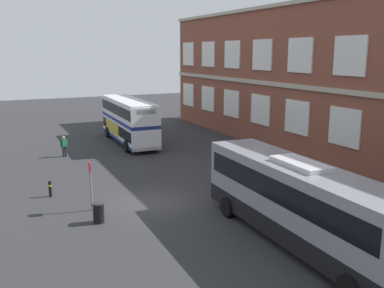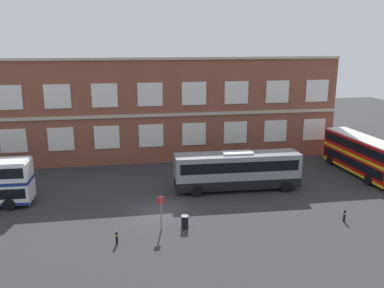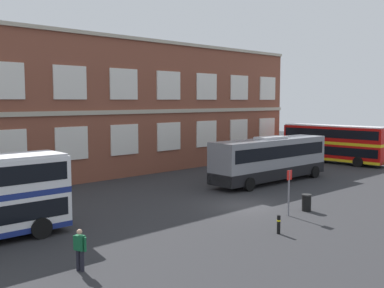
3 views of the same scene
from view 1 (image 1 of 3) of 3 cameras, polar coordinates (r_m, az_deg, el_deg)
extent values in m
plane|color=#2B2B2D|center=(25.62, -1.10, -7.01)|extent=(120.00, 120.00, 0.00)
cube|color=brown|center=(35.56, 21.69, 7.40)|extent=(50.44, 8.00, 11.97)
cube|color=#B2A893|center=(32.71, 16.74, 6.98)|extent=(50.44, 0.16, 0.36)
cube|color=silver|center=(51.97, -0.47, 6.58)|extent=(2.82, 0.12, 2.63)
cube|color=silver|center=(47.47, 2.13, 6.04)|extent=(2.82, 0.12, 2.63)
cube|color=silver|center=(43.10, 5.26, 5.37)|extent=(2.82, 0.12, 2.63)
cube|color=silver|center=(38.89, 9.06, 4.53)|extent=(2.82, 0.12, 2.63)
cube|color=silver|center=(34.90, 13.76, 3.48)|extent=(2.82, 0.12, 2.63)
cube|color=silver|center=(31.21, 19.60, 2.12)|extent=(2.82, 0.12, 2.63)
cube|color=silver|center=(51.72, -0.48, 11.86)|extent=(2.82, 0.12, 2.63)
cube|color=silver|center=(47.20, 2.17, 11.83)|extent=(2.82, 0.12, 2.63)
cube|color=silver|center=(42.80, 5.38, 11.75)|extent=(2.82, 0.12, 2.63)
cube|color=silver|center=(38.56, 9.31, 11.60)|extent=(2.82, 0.12, 2.63)
cube|color=silver|center=(34.53, 14.17, 11.35)|extent=(2.82, 0.12, 2.63)
cube|color=silver|center=(30.80, 20.24, 10.93)|extent=(2.82, 0.12, 2.63)
cube|color=silver|center=(40.79, -8.36, 1.88)|extent=(11.08, 2.92, 1.75)
cube|color=black|center=(40.76, -8.37, 2.17)|extent=(10.64, 2.94, 0.90)
cube|color=navy|center=(40.62, -8.41, 3.31)|extent=(11.08, 2.92, 0.30)
cube|color=silver|center=(40.49, -8.45, 4.60)|extent=(11.08, 2.92, 1.55)
cube|color=black|center=(40.48, -8.45, 4.71)|extent=(10.64, 2.94, 0.90)
cube|color=navy|center=(40.93, -8.33, 0.87)|extent=(11.08, 2.94, 0.28)
cube|color=silver|center=(40.39, -8.49, 5.77)|extent=(10.86, 2.81, 0.12)
cube|color=gold|center=(41.73, -10.56, 2.16)|extent=(4.84, 0.19, 1.10)
cube|color=yellow|center=(35.23, -6.10, 4.24)|extent=(0.12, 1.66, 0.40)
cylinder|color=black|center=(36.96, -8.64, -0.31)|extent=(1.05, 0.35, 1.04)
cylinder|color=black|center=(37.68, -4.90, 0.03)|extent=(1.05, 0.35, 1.04)
cylinder|color=black|center=(43.77, -11.10, 1.55)|extent=(1.05, 0.35, 1.04)
cylinder|color=black|center=(44.38, -7.89, 1.80)|extent=(1.05, 0.35, 1.04)
cube|color=gray|center=(19.56, 13.93, -7.36)|extent=(12.07, 2.89, 3.20)
cube|color=black|center=(19.36, 14.03, -5.57)|extent=(11.35, 2.91, 1.00)
cube|color=black|center=(19.96, 13.76, -10.47)|extent=(12.07, 2.91, 0.90)
cube|color=silver|center=(19.07, 14.19, -2.53)|extent=(2.91, 1.36, 0.20)
cylinder|color=black|center=(22.59, 4.74, -8.33)|extent=(1.05, 0.35, 1.04)
cylinder|color=black|center=(23.86, 10.17, -7.36)|extent=(1.05, 0.35, 1.04)
cylinder|color=black|center=(36.63, -16.45, -0.94)|extent=(0.21, 0.21, 0.85)
cylinder|color=black|center=(36.53, -16.72, -0.99)|extent=(0.21, 0.21, 0.85)
cube|color=#145933|center=(36.43, -16.65, 0.15)|extent=(0.37, 0.46, 0.60)
cylinder|color=#145933|center=(36.56, -16.30, 0.16)|extent=(0.14, 0.14, 0.57)
cylinder|color=#145933|center=(36.31, -17.00, 0.04)|extent=(0.14, 0.14, 0.57)
sphere|color=tan|center=(36.34, -16.70, 0.82)|extent=(0.22, 0.22, 0.22)
cylinder|color=slate|center=(23.68, -13.27, -5.53)|extent=(0.10, 0.10, 2.70)
cube|color=red|center=(23.38, -13.45, -3.03)|extent=(0.44, 0.04, 0.56)
cylinder|color=black|center=(22.28, -12.30, -9.01)|extent=(0.56, 0.56, 0.95)
cylinder|color=black|center=(22.10, -12.36, -7.76)|extent=(0.60, 0.60, 0.08)
cylinder|color=black|center=(26.83, -18.32, -5.69)|extent=(0.18, 0.18, 0.95)
cylinder|color=yellow|center=(26.77, -18.35, -5.26)|extent=(0.19, 0.19, 0.08)
camera|label=2|loc=(34.51, -71.80, 13.43)|focal=37.65mm
camera|label=3|loc=(45.01, -39.02, 7.35)|focal=41.76mm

